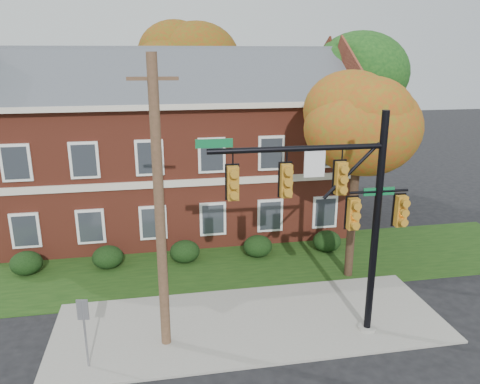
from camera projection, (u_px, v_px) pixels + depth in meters
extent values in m
plane|color=black|center=(257.00, 340.00, 16.07)|extent=(120.00, 120.00, 0.00)
cube|color=gray|center=(251.00, 323.00, 17.00)|extent=(14.00, 5.00, 0.08)
cube|color=#193811|center=(229.00, 264.00, 21.72)|extent=(30.00, 6.00, 0.04)
cube|color=maroon|center=(177.00, 164.00, 26.03)|extent=(18.00, 8.00, 7.00)
cube|color=beige|center=(174.00, 98.00, 24.99)|extent=(18.80, 8.80, 0.24)
cube|color=beige|center=(181.00, 183.00, 22.23)|extent=(18.00, 0.12, 0.35)
ellipsoid|color=black|center=(26.00, 263.00, 20.68)|extent=(1.40, 1.26, 1.05)
ellipsoid|color=black|center=(108.00, 257.00, 21.29)|extent=(1.40, 1.26, 1.05)
ellipsoid|color=black|center=(185.00, 251.00, 21.89)|extent=(1.40, 1.26, 1.05)
ellipsoid|color=black|center=(258.00, 246.00, 22.49)|extent=(1.40, 1.26, 1.05)
ellipsoid|color=black|center=(327.00, 241.00, 23.09)|extent=(1.40, 1.26, 1.05)
cylinder|color=black|center=(352.00, 214.00, 19.87)|extent=(0.36, 0.36, 5.76)
ellipsoid|color=red|center=(358.00, 130.00, 18.84)|extent=(4.25, 4.25, 3.60)
ellipsoid|color=red|center=(378.00, 116.00, 18.42)|extent=(3.50, 3.50, 3.00)
cylinder|color=black|center=(355.00, 153.00, 28.86)|extent=(0.36, 0.36, 7.04)
ellipsoid|color=#0F3912|center=(360.00, 80.00, 27.60)|extent=(5.95, 5.95, 5.04)
ellipsoid|color=#0F3912|center=(379.00, 69.00, 27.08)|extent=(4.90, 4.90, 4.20)
cylinder|color=black|center=(185.00, 134.00, 33.64)|extent=(0.36, 0.36, 7.68)
ellipsoid|color=#9E280D|center=(182.00, 65.00, 32.27)|extent=(6.46, 6.46, 5.47)
ellipsoid|color=#9E280D|center=(197.00, 56.00, 31.72)|extent=(5.32, 5.32, 4.56)
cylinder|color=gray|center=(367.00, 329.00, 16.54)|extent=(0.62, 0.62, 0.18)
cylinder|color=black|center=(376.00, 228.00, 15.45)|extent=(0.25, 0.25, 7.78)
cylinder|color=black|center=(298.00, 149.00, 14.21)|extent=(5.56, 0.23, 0.18)
cylinder|color=black|center=(379.00, 191.00, 15.09)|extent=(2.00, 0.11, 0.09)
cube|color=#AC731B|center=(233.00, 183.00, 14.17)|extent=(0.49, 0.34, 1.29)
cube|color=#AC731B|center=(286.00, 181.00, 14.44)|extent=(0.49, 0.34, 1.29)
cube|color=#AC731B|center=(341.00, 178.00, 14.73)|extent=(0.49, 0.34, 1.29)
cube|color=silver|center=(314.00, 164.00, 14.44)|extent=(0.67, 0.05, 0.83)
cube|color=#0C6130|center=(214.00, 143.00, 13.72)|extent=(1.11, 0.06, 0.27)
cube|color=#AC731B|center=(353.00, 214.00, 15.16)|extent=(0.49, 0.34, 1.29)
cube|color=#AC731B|center=(401.00, 211.00, 15.43)|extent=(0.49, 0.34, 1.29)
cube|color=#0C6130|center=(379.00, 191.00, 15.09)|extent=(1.06, 0.05, 0.26)
cylinder|color=#4B3623|center=(160.00, 212.00, 14.46)|extent=(0.34, 0.34, 9.50)
cube|color=#4B3623|center=(153.00, 79.00, 13.31)|extent=(1.48, 0.22, 0.11)
cylinder|color=slate|center=(85.00, 335.00, 14.28)|extent=(0.07, 0.07, 2.39)
cube|color=slate|center=(83.00, 310.00, 14.03)|extent=(0.35, 0.10, 0.67)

